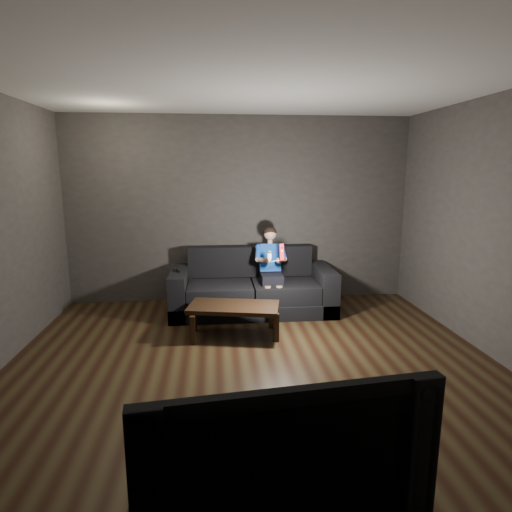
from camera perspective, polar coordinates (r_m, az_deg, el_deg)
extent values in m
plane|color=black|center=(4.27, -0.01, -15.55)|extent=(5.00, 5.00, 0.00)
cube|color=#373430|center=(6.32, -2.19, 6.14)|extent=(5.00, 0.04, 2.70)
cube|color=#373430|center=(1.46, 9.64, -12.55)|extent=(5.00, 0.04, 2.70)
cube|color=beige|center=(3.87, -0.02, 22.82)|extent=(5.00, 5.00, 0.02)
cube|color=black|center=(5.97, -0.50, -6.49)|extent=(2.22, 0.96, 0.19)
cube|color=black|center=(5.79, -4.80, -4.91)|extent=(0.87, 0.67, 0.23)
cube|color=black|center=(5.87, 3.91, -4.68)|extent=(0.87, 0.67, 0.23)
cube|color=black|center=(6.18, -0.80, -0.64)|extent=(1.77, 0.22, 0.43)
cube|color=black|center=(5.91, -10.21, -4.77)|extent=(0.22, 0.96, 0.60)
cube|color=black|center=(6.08, 8.93, -4.28)|extent=(0.22, 0.96, 0.60)
cube|color=black|center=(5.77, 2.09, -3.05)|extent=(0.29, 0.36, 0.13)
cube|color=#073D98|center=(5.90, 1.87, -0.17)|extent=(0.29, 0.20, 0.40)
cube|color=yellow|center=(5.81, 1.97, 0.22)|extent=(0.09, 0.09, 0.10)
cube|color=#B23B1E|center=(5.81, 1.98, 0.21)|extent=(0.06, 0.06, 0.06)
cylinder|color=tan|center=(5.86, 1.88, 1.92)|extent=(0.07, 0.07, 0.06)
sphere|color=tan|center=(5.84, 1.89, 2.98)|extent=(0.17, 0.17, 0.17)
ellipsoid|color=black|center=(5.85, 1.88, 3.18)|extent=(0.18, 0.18, 0.15)
cylinder|color=#073D98|center=(5.81, 0.22, 0.36)|extent=(0.08, 0.22, 0.18)
cylinder|color=#073D98|center=(5.85, 3.66, 0.42)|extent=(0.08, 0.22, 0.18)
cylinder|color=tan|center=(5.67, 0.90, -0.35)|extent=(0.13, 0.23, 0.10)
cylinder|color=tan|center=(5.70, 3.47, -0.30)|extent=(0.13, 0.23, 0.10)
sphere|color=tan|center=(5.59, 1.54, -0.63)|extent=(0.08, 0.08, 0.08)
sphere|color=tan|center=(5.61, 3.08, -0.59)|extent=(0.08, 0.08, 0.08)
cylinder|color=tan|center=(5.64, 1.56, -5.62)|extent=(0.09, 0.09, 0.32)
cylinder|color=tan|center=(5.66, 3.10, -5.57)|extent=(0.09, 0.09, 0.32)
cube|color=red|center=(5.38, 3.42, 0.53)|extent=(0.06, 0.08, 0.21)
cube|color=#771A00|center=(5.35, 3.47, 1.11)|extent=(0.03, 0.01, 0.03)
cylinder|color=silver|center=(5.36, 3.46, 0.34)|extent=(0.02, 0.01, 0.02)
ellipsoid|color=silver|center=(5.38, 1.81, -0.01)|extent=(0.06, 0.09, 0.15)
cylinder|color=black|center=(5.33, 1.85, 0.49)|extent=(0.03, 0.01, 0.03)
cube|color=black|center=(5.78, -10.36, -1.91)|extent=(0.06, 0.14, 0.03)
cube|color=black|center=(5.82, -10.33, -1.67)|extent=(0.02, 0.02, 0.00)
cube|color=black|center=(5.05, -2.98, -6.81)|extent=(1.13, 0.71, 0.05)
cube|color=black|center=(4.91, -8.46, -9.79)|extent=(0.06, 0.06, 0.33)
cube|color=black|center=(4.95, 2.73, -9.50)|extent=(0.06, 0.06, 0.33)
cube|color=black|center=(5.31, -8.23, -8.12)|extent=(0.06, 0.06, 0.33)
cube|color=black|center=(5.35, 2.07, -7.87)|extent=(0.06, 0.06, 0.33)
imported|color=black|center=(1.90, 3.79, -24.71)|extent=(1.20, 0.29, 0.68)
cube|color=silver|center=(2.18, 19.21, -27.95)|extent=(0.08, 0.16, 0.20)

